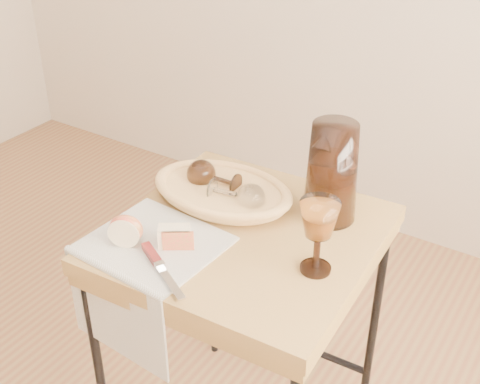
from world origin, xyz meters
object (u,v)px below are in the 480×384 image
Objects in this scene: apple_half at (126,229)px; goblet_lying_b at (234,194)px; tea_towel at (154,244)px; table_knife at (161,268)px; goblet_lying_a at (216,178)px; wine_goblet at (318,237)px; pitcher at (332,172)px; bread_basket at (222,194)px; side_table at (244,348)px.

goblet_lying_b is at bearing 38.73° from apple_half.
tea_towel is 1.45× the size of table_knife.
wine_goblet reaches higher than goblet_lying_a.
apple_half is (-0.05, -0.03, 0.04)m from tea_towel.
goblet_lying_b is 0.30m from wine_goblet.
tea_towel is 0.39m from wine_goblet.
pitcher is at bearing 108.44° from wine_goblet.
goblet_lying_b is at bearing 154.18° from goblet_lying_a.
goblet_lying_a reaches higher than tea_towel.
tea_towel is 1.02× the size of pitcher.
bread_basket is at bearing -166.76° from pitcher.
bread_basket is (-0.12, 0.08, 0.41)m from side_table.
pitcher reaches higher than table_knife.
bread_basket is 0.04m from goblet_lying_a.
goblet_lying_a is 1.08× the size of goblet_lying_b.
tea_towel is 1.67× the size of wine_goblet.
goblet_lying_a reaches higher than bread_basket.
wine_goblet is (0.07, -0.21, -0.04)m from pitcher.
bread_basket is 2.68× the size of goblet_lying_a.
side_table is 2.64× the size of pitcher.
apple_half is at bearing -146.88° from tea_towel.
side_table is 0.44m from tea_towel.
pitcher is (0.14, 0.17, 0.51)m from side_table.
goblet_lying_b reaches higher than table_knife.
bread_basket reaches higher than table_knife.
tea_towel reaches higher than side_table.
goblet_lying_a reaches higher than table_knife.
wine_goblet is 2.24× the size of apple_half.
pitcher is 0.46m from table_knife.
table_knife is (-0.07, -0.23, 0.40)m from side_table.
bread_basket is 0.29m from pitcher.
table_knife is at bearing -99.35° from goblet_lying_b.
bread_basket is (0.03, 0.24, 0.02)m from tea_towel.
tea_towel is at bearing -99.66° from bread_basket.
goblet_lying_a is 0.29m from apple_half.
bread_basket is 2.90× the size of goblet_lying_b.
apple_half is (-0.13, -0.25, -0.01)m from goblet_lying_b.
side_table is at bearing -134.44° from pitcher.
goblet_lying_a reaches higher than goblet_lying_b.
side_table is 2.59× the size of tea_towel.
goblet_lying_a is at bearing -171.21° from pitcher.
apple_half is at bearing 77.81° from goblet_lying_a.
side_table is at bearing -38.21° from bread_basket.
side_table is 9.69× the size of apple_half.
apple_half is 0.39× the size of table_knife.
tea_towel is 0.26m from goblet_lying_a.
table_knife is at bearing -121.95° from pitcher.
apple_half reaches higher than bread_basket.
side_table is 0.55m from pitcher.
side_table is 4.33× the size of wine_goblet.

